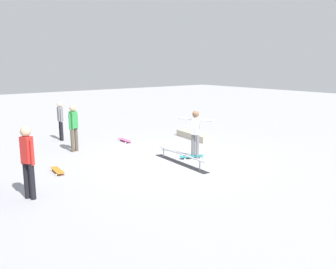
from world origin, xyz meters
TOP-DOWN VIEW (x-y plane):
  - ground_plane at (0.00, 0.00)m, footprint 60.00×60.00m
  - grind_rail at (-0.54, 0.06)m, footprint 2.58×0.41m
  - skate_ledge at (1.98, -2.79)m, footprint 2.02×0.73m
  - skater_main at (-0.34, -0.75)m, footprint 1.24×0.50m
  - skateboard_main at (-0.31, -0.62)m, footprint 0.49×0.82m
  - bystander_grey_shirt at (5.12, 1.71)m, footprint 0.36×0.22m
  - bystander_green_shirt at (3.03, 2.05)m, footprint 0.24×0.39m
  - bystander_red_shirt at (-0.65, 4.75)m, footprint 0.38×0.28m
  - loose_skateboard_orange at (0.92, 3.51)m, footprint 0.81×0.31m
  - loose_skateboard_pink at (3.28, -0.19)m, footprint 0.80×0.27m

SIDE VIEW (x-z plane):
  - ground_plane at x=0.00m, z-range 0.00..0.00m
  - skateboard_main at x=-0.31m, z-range 0.03..0.12m
  - loose_skateboard_orange at x=0.92m, z-range 0.03..0.12m
  - loose_skateboard_pink at x=3.28m, z-range 0.03..0.12m
  - skate_ledge at x=1.98m, z-range 0.00..0.26m
  - grind_rail at x=-0.54m, z-range -0.02..0.32m
  - bystander_grey_shirt at x=5.12m, z-range 0.10..1.71m
  - skater_main at x=-0.34m, z-range 0.13..1.73m
  - bystander_green_shirt at x=3.03m, z-range 0.11..1.79m
  - bystander_red_shirt at x=-0.65m, z-range 0.11..1.84m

